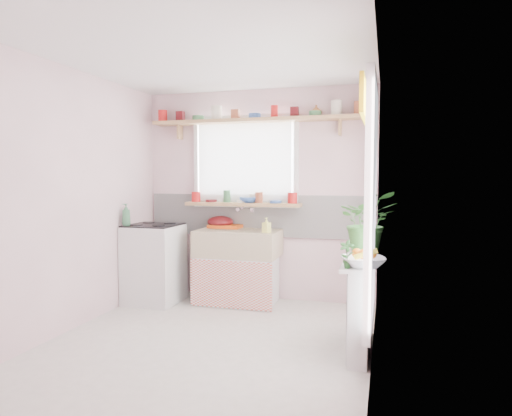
# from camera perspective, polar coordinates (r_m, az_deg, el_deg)

# --- Properties ---
(room) EXTENTS (3.20, 3.20, 3.20)m
(room) POSITION_cam_1_polar(r_m,az_deg,el_deg) (4.61, 5.62, 2.70)
(room) COLOR silver
(room) RESTS_ON ground
(sink_unit) EXTENTS (0.95, 0.65, 1.11)m
(sink_unit) POSITION_cam_1_polar(r_m,az_deg,el_deg) (5.34, -2.26, -7.26)
(sink_unit) COLOR white
(sink_unit) RESTS_ON ground
(cooker) EXTENTS (0.58, 0.58, 0.93)m
(cooker) POSITION_cam_1_polar(r_m,az_deg,el_deg) (5.48, -12.62, -6.74)
(cooker) COLOR white
(cooker) RESTS_ON ground
(radiator_ledge) EXTENTS (0.22, 0.95, 0.78)m
(radiator_ledge) POSITION_cam_1_polar(r_m,az_deg,el_deg) (4.03, 12.93, -11.60)
(radiator_ledge) COLOR white
(radiator_ledge) RESTS_ON ground
(windowsill) EXTENTS (1.40, 0.22, 0.04)m
(windowsill) POSITION_cam_1_polar(r_m,az_deg,el_deg) (5.42, -1.67, 0.47)
(windowsill) COLOR tan
(windowsill) RESTS_ON room
(pine_shelf) EXTENTS (2.52, 0.24, 0.04)m
(pine_shelf) POSITION_cam_1_polar(r_m,az_deg,el_deg) (5.40, -0.17, 10.88)
(pine_shelf) COLOR tan
(pine_shelf) RESTS_ON room
(shelf_crockery) EXTENTS (2.47, 0.11, 0.12)m
(shelf_crockery) POSITION_cam_1_polar(r_m,az_deg,el_deg) (5.41, -0.18, 11.68)
(shelf_crockery) COLOR red
(shelf_crockery) RESTS_ON pine_shelf
(sill_crockery) EXTENTS (1.35, 0.11, 0.12)m
(sill_crockery) POSITION_cam_1_polar(r_m,az_deg,el_deg) (5.42, -1.84, 1.27)
(sill_crockery) COLOR red
(sill_crockery) RESTS_ON windowsill
(dish_tray) EXTENTS (0.40, 0.31, 0.04)m
(dish_tray) POSITION_cam_1_polar(r_m,az_deg,el_deg) (5.53, -3.76, -2.28)
(dish_tray) COLOR #F85E16
(dish_tray) RESTS_ON sink_unit
(colander) EXTENTS (0.38, 0.38, 0.14)m
(colander) POSITION_cam_1_polar(r_m,az_deg,el_deg) (5.55, -4.49, -1.72)
(colander) COLOR #5A0F13
(colander) RESTS_ON sink_unit
(jade_plant) EXTENTS (0.58, 0.52, 0.57)m
(jade_plant) POSITION_cam_1_polar(r_m,az_deg,el_deg) (4.30, 13.78, -1.65)
(jade_plant) COLOR #346B2B
(jade_plant) RESTS_ON radiator_ledge
(fruit_bowl) EXTENTS (0.41, 0.41, 0.08)m
(fruit_bowl) POSITION_cam_1_polar(r_m,az_deg,el_deg) (3.62, 13.27, -6.58)
(fruit_bowl) COLOR silver
(fruit_bowl) RESTS_ON radiator_ledge
(herb_pot) EXTENTS (0.13, 0.10, 0.22)m
(herb_pot) POSITION_cam_1_polar(r_m,az_deg,el_deg) (3.54, 11.27, -5.69)
(herb_pot) COLOR #255923
(herb_pot) RESTS_ON radiator_ledge
(soap_bottle_sink) EXTENTS (0.09, 0.10, 0.17)m
(soap_bottle_sink) POSITION_cam_1_polar(r_m,az_deg,el_deg) (5.03, 1.32, -2.16)
(soap_bottle_sink) COLOR #F0F06B
(soap_bottle_sink) RESTS_ON sink_unit
(sill_cup) EXTENTS (0.17, 0.17, 0.10)m
(sill_cup) POSITION_cam_1_polar(r_m,az_deg,el_deg) (5.44, -0.22, 1.24)
(sill_cup) COLOR silver
(sill_cup) RESTS_ON windowsill
(sill_bowl) EXTENTS (0.21, 0.21, 0.07)m
(sill_bowl) POSITION_cam_1_polar(r_m,az_deg,el_deg) (5.40, -0.98, 1.02)
(sill_bowl) COLOR #3863B6
(sill_bowl) RESTS_ON windowsill
(shelf_vase) EXTENTS (0.15, 0.15, 0.14)m
(shelf_vase) POSITION_cam_1_polar(r_m,az_deg,el_deg) (5.32, 7.53, 11.92)
(shelf_vase) COLOR #A96534
(shelf_vase) RESTS_ON pine_shelf
(cooker_bottle) EXTENTS (0.13, 0.13, 0.25)m
(cooker_bottle) POSITION_cam_1_polar(r_m,az_deg,el_deg) (5.33, -15.92, -0.81)
(cooker_bottle) COLOR #3C7950
(cooker_bottle) RESTS_ON cooker
(fruit) EXTENTS (0.20, 0.14, 0.10)m
(fruit) POSITION_cam_1_polar(r_m,az_deg,el_deg) (3.61, 13.38, -5.59)
(fruit) COLOR orange
(fruit) RESTS_ON fruit_bowl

